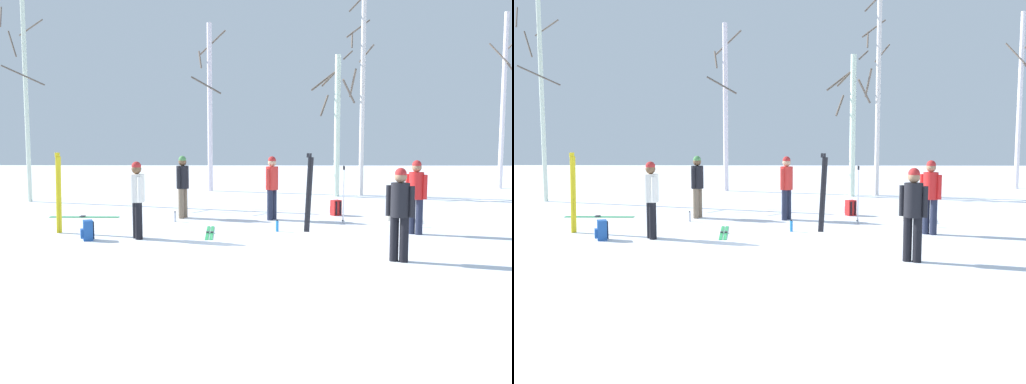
# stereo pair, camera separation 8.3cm
# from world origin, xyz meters

# --- Properties ---
(ground_plane) EXTENTS (60.00, 60.00, 0.00)m
(ground_plane) POSITION_xyz_m (0.00, 0.00, 0.00)
(ground_plane) COLOR white
(person_0) EXTENTS (0.34, 0.46, 1.72)m
(person_0) POSITION_xyz_m (-2.82, 1.28, 0.98)
(person_0) COLOR black
(person_0) RESTS_ON ground_plane
(person_1) EXTENTS (0.47, 0.34, 1.72)m
(person_1) POSITION_xyz_m (2.44, -0.91, 0.98)
(person_1) COLOR black
(person_1) RESTS_ON ground_plane
(person_2) EXTENTS (0.34, 0.49, 1.72)m
(person_2) POSITION_xyz_m (-2.25, 4.41, 0.98)
(person_2) COLOR #72604C
(person_2) RESTS_ON ground_plane
(person_3) EXTENTS (0.44, 0.35, 1.72)m
(person_3) POSITION_xyz_m (3.49, 1.95, 0.98)
(person_3) COLOR #1E2338
(person_3) RESTS_ON ground_plane
(person_4) EXTENTS (0.34, 0.45, 1.72)m
(person_4) POSITION_xyz_m (0.20, 4.11, 0.98)
(person_4) COLOR #1E2338
(person_4) RESTS_ON ground_plane
(dog) EXTENTS (0.36, 0.88, 0.57)m
(dog) POSITION_xyz_m (3.42, 4.07, 0.39)
(dog) COLOR beige
(dog) RESTS_ON ground_plane
(ski_pair_planted_0) EXTENTS (0.22, 0.06, 1.87)m
(ski_pair_planted_0) POSITION_xyz_m (1.04, 2.21, 0.93)
(ski_pair_planted_0) COLOR black
(ski_pair_planted_0) RESTS_ON ground_plane
(ski_pair_planted_1) EXTENTS (0.12, 0.13, 1.89)m
(ski_pair_planted_1) POSITION_xyz_m (-4.81, 2.01, 0.94)
(ski_pair_planted_1) COLOR yellow
(ski_pair_planted_1) RESTS_ON ground_plane
(ski_pair_lying_0) EXTENTS (1.93, 0.17, 0.05)m
(ski_pair_lying_0) POSITION_xyz_m (-5.02, 4.49, 0.01)
(ski_pair_lying_0) COLOR green
(ski_pair_lying_0) RESTS_ON ground_plane
(ski_pair_lying_1) EXTENTS (0.29, 1.83, 0.05)m
(ski_pair_lying_1) POSITION_xyz_m (-1.29, 2.02, 0.01)
(ski_pair_lying_1) COLOR green
(ski_pair_lying_1) RESTS_ON ground_plane
(ski_poles_0) EXTENTS (0.07, 0.22, 1.50)m
(ski_poles_0) POSITION_xyz_m (2.04, 3.49, 0.80)
(ski_poles_0) COLOR #B2B2BC
(ski_poles_0) RESTS_ON ground_plane
(backpack_0) EXTENTS (0.33, 0.31, 0.44)m
(backpack_0) POSITION_xyz_m (-3.87, 1.08, 0.21)
(backpack_0) COLOR #1E4C99
(backpack_0) RESTS_ON ground_plane
(backpack_1) EXTENTS (0.33, 0.34, 0.44)m
(backpack_1) POSITION_xyz_m (2.03, 4.96, 0.21)
(backpack_1) COLOR red
(backpack_1) RESTS_ON ground_plane
(water_bottle_0) EXTENTS (0.06, 0.06, 0.28)m
(water_bottle_0) POSITION_xyz_m (-2.37, 3.73, 0.13)
(water_bottle_0) COLOR silver
(water_bottle_0) RESTS_ON ground_plane
(water_bottle_1) EXTENTS (0.07, 0.07, 0.28)m
(water_bottle_1) POSITION_xyz_m (0.30, 2.25, 0.14)
(water_bottle_1) COLOR #1E72BF
(water_bottle_1) RESTS_ON ground_plane
(birch_tree_0) EXTENTS (1.73, 1.44, 6.77)m
(birch_tree_0) POSITION_xyz_m (-8.02, 8.11, 3.56)
(birch_tree_0) COLOR silver
(birch_tree_0) RESTS_ON ground_plane
(birch_tree_1) EXTENTS (1.33, 1.35, 6.66)m
(birch_tree_1) POSITION_xyz_m (-2.18, 11.85, 3.45)
(birch_tree_1) COLOR silver
(birch_tree_1) RESTS_ON ground_plane
(birch_tree_2) EXTENTS (1.65, 1.65, 5.15)m
(birch_tree_2) POSITION_xyz_m (2.66, 9.90, 2.76)
(birch_tree_2) COLOR silver
(birch_tree_2) RESTS_ON ground_plane
(birch_tree_3) EXTENTS (1.22, 1.15, 7.98)m
(birch_tree_3) POSITION_xyz_m (3.62, 10.33, 4.13)
(birch_tree_3) COLOR silver
(birch_tree_3) RESTS_ON ground_plane
(birch_tree_4) EXTENTS (1.54, 1.43, 7.27)m
(birch_tree_4) POSITION_xyz_m (9.95, 12.95, 3.79)
(birch_tree_4) COLOR white
(birch_tree_4) RESTS_ON ground_plane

